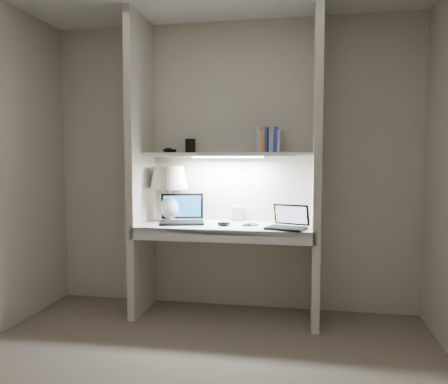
% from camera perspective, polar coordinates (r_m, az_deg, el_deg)
% --- Properties ---
extents(back_wall, '(3.20, 0.01, 2.50)m').
position_cam_1_polar(back_wall, '(3.85, 0.94, 3.41)').
color(back_wall, beige).
rests_on(back_wall, floor).
extents(alcove_panel_left, '(0.06, 0.55, 2.50)m').
position_cam_1_polar(alcove_panel_left, '(3.77, -10.77, 3.31)').
color(alcove_panel_left, beige).
rests_on(alcove_panel_left, floor).
extents(alcove_panel_right, '(0.06, 0.55, 2.50)m').
position_cam_1_polar(alcove_panel_right, '(3.53, 12.01, 3.23)').
color(alcove_panel_right, beige).
rests_on(alcove_panel_right, floor).
extents(desk, '(1.40, 0.55, 0.04)m').
position_cam_1_polar(desk, '(3.62, 0.23, -4.59)').
color(desk, white).
rests_on(desk, alcove_panel_left).
extents(desk_apron, '(1.46, 0.03, 0.10)m').
position_cam_1_polar(desk_apron, '(3.38, -0.54, -5.77)').
color(desk_apron, silver).
rests_on(desk_apron, desk).
extents(shelf, '(1.40, 0.36, 0.03)m').
position_cam_1_polar(shelf, '(3.67, 0.49, 4.92)').
color(shelf, silver).
rests_on(shelf, back_wall).
extents(strip_light, '(0.60, 0.04, 0.02)m').
position_cam_1_polar(strip_light, '(3.67, 0.49, 4.58)').
color(strip_light, white).
rests_on(strip_light, shelf).
extents(table_lamp, '(0.33, 0.33, 0.48)m').
position_cam_1_polar(table_lamp, '(3.82, -7.18, 1.03)').
color(table_lamp, white).
rests_on(table_lamp, desk).
extents(laptop_main, '(0.43, 0.40, 0.24)m').
position_cam_1_polar(laptop_main, '(3.74, -5.48, -3.17)').
color(laptop_main, black).
rests_on(laptop_main, desk).
extents(laptop_netbook, '(0.35, 0.33, 0.18)m').
position_cam_1_polar(laptop_netbook, '(3.45, 8.34, -4.05)').
color(laptop_netbook, black).
rests_on(laptop_netbook, desk).
extents(speaker, '(0.10, 0.07, 0.13)m').
position_cam_1_polar(speaker, '(3.82, 1.83, -2.83)').
color(speaker, silver).
rests_on(speaker, desk).
extents(mouse, '(0.11, 0.08, 0.04)m').
position_cam_1_polar(mouse, '(3.55, -0.06, -4.15)').
color(mouse, black).
rests_on(mouse, desk).
extents(cable_coil, '(0.13, 0.13, 0.01)m').
position_cam_1_polar(cable_coil, '(3.58, 3.63, -4.27)').
color(cable_coil, black).
rests_on(cable_coil, desk).
extents(sticky_note, '(0.08, 0.08, 0.00)m').
position_cam_1_polar(sticky_note, '(3.69, -5.05, -4.12)').
color(sticky_note, gold).
rests_on(sticky_note, desk).
extents(book_row, '(0.20, 0.14, 0.21)m').
position_cam_1_polar(book_row, '(3.71, 5.83, 6.68)').
color(book_row, silver).
rests_on(book_row, shelf).
extents(shelf_box, '(0.09, 0.08, 0.12)m').
position_cam_1_polar(shelf_box, '(3.85, -4.42, 6.02)').
color(shelf_box, black).
rests_on(shelf_box, shelf).
extents(shelf_gadget, '(0.13, 0.11, 0.04)m').
position_cam_1_polar(shelf_gadget, '(3.89, -7.32, 5.42)').
color(shelf_gadget, black).
rests_on(shelf_gadget, shelf).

